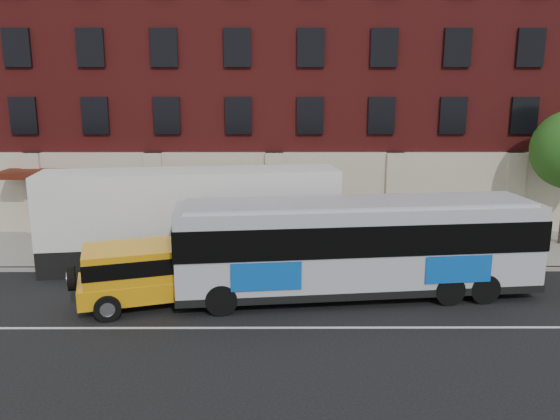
{
  "coord_description": "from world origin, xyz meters",
  "views": [
    {
      "loc": [
        0.18,
        -15.62,
        7.4
      ],
      "look_at": [
        0.26,
        5.5,
        2.65
      ],
      "focal_mm": 35.71,
      "sensor_mm": 36.0,
      "label": 1
    }
  ],
  "objects_px": {
    "yellow_suv": "(149,271)",
    "shipping_container": "(192,219)",
    "city_bus": "(358,244)",
    "sign_pole": "(64,236)"
  },
  "relations": [
    {
      "from": "yellow_suv",
      "to": "shipping_container",
      "type": "relative_size",
      "value": 0.46
    },
    {
      "from": "city_bus",
      "to": "shipping_container",
      "type": "bearing_deg",
      "value": 150.93
    },
    {
      "from": "shipping_container",
      "to": "sign_pole",
      "type": "bearing_deg",
      "value": -172.73
    },
    {
      "from": "sign_pole",
      "to": "shipping_container",
      "type": "height_order",
      "value": "shipping_container"
    },
    {
      "from": "yellow_suv",
      "to": "sign_pole",
      "type": "bearing_deg",
      "value": 139.32
    },
    {
      "from": "city_bus",
      "to": "yellow_suv",
      "type": "height_order",
      "value": "city_bus"
    },
    {
      "from": "sign_pole",
      "to": "yellow_suv",
      "type": "height_order",
      "value": "sign_pole"
    },
    {
      "from": "sign_pole",
      "to": "city_bus",
      "type": "xyz_separation_m",
      "value": [
        11.51,
        -2.9,
        0.47
      ]
    },
    {
      "from": "city_bus",
      "to": "yellow_suv",
      "type": "distance_m",
      "value": 7.33
    },
    {
      "from": "city_bus",
      "to": "shipping_container",
      "type": "relative_size",
      "value": 1.06
    }
  ]
}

